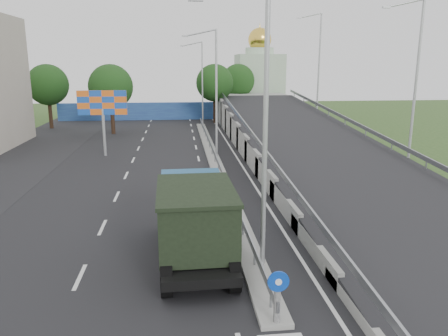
{
  "coord_description": "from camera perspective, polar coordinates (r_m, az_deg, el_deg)",
  "views": [
    {
      "loc": [
        -2.75,
        -9.1,
        7.67
      ],
      "look_at": [
        -0.39,
        13.51,
        2.2
      ],
      "focal_mm": 35.0,
      "sensor_mm": 36.0,
      "label": 1
    }
  ],
  "objects": [
    {
      "name": "road_surface",
      "position": [
        30.1,
        -6.24,
        -1.32
      ],
      "size": [
        26.0,
        90.0,
        0.04
      ],
      "primitive_type": "cube",
      "color": "black",
      "rests_on": "ground"
    },
    {
      "name": "median",
      "position": [
        34.07,
        -1.18,
        0.69
      ],
      "size": [
        1.0,
        44.0,
        0.2
      ],
      "primitive_type": "cube",
      "color": "gray",
      "rests_on": "ground"
    },
    {
      "name": "overpass_ramp",
      "position": [
        35.15,
        11.11,
        3.58
      ],
      "size": [
        10.0,
        50.0,
        3.5
      ],
      "color": "gray",
      "rests_on": "ground"
    },
    {
      "name": "median_guardrail",
      "position": [
        33.93,
        -1.18,
        1.76
      ],
      "size": [
        0.09,
        44.0,
        0.71
      ],
      "color": "gray",
      "rests_on": "median"
    },
    {
      "name": "sign_bollard",
      "position": [
        13.37,
        7.0,
        -16.35
      ],
      "size": [
        0.64,
        0.23,
        1.67
      ],
      "color": "black",
      "rests_on": "median"
    },
    {
      "name": "lamp_post_near",
      "position": [
        15.48,
        4.76,
        6.57
      ],
      "size": [
        2.74,
        0.18,
        10.08
      ],
      "color": "#B2B5B7",
      "rests_on": "median"
    },
    {
      "name": "lamp_post_mid",
      "position": [
        35.27,
        -1.32,
        10.5
      ],
      "size": [
        2.74,
        0.18,
        10.08
      ],
      "color": "#B2B5B7",
      "rests_on": "median"
    },
    {
      "name": "lamp_post_far",
      "position": [
        55.21,
        -3.05,
        11.58
      ],
      "size": [
        2.74,
        0.18,
        10.08
      ],
      "color": "#B2B5B7",
      "rests_on": "median"
    },
    {
      "name": "blue_wall",
      "position": [
        61.46,
        -7.15,
        7.39
      ],
      "size": [
        30.0,
        0.5,
        2.4
      ],
      "primitive_type": "cube",
      "color": "navy",
      "rests_on": "ground"
    },
    {
      "name": "church",
      "position": [
        70.31,
        4.59,
        11.57
      ],
      "size": [
        7.0,
        7.0,
        13.8
      ],
      "color": "#B2CCAD",
      "rests_on": "ground"
    },
    {
      "name": "billboard",
      "position": [
        37.79,
        -15.6,
        7.75
      ],
      "size": [
        4.0,
        0.24,
        5.5
      ],
      "color": "#B2B5B7",
      "rests_on": "ground"
    },
    {
      "name": "tree_left_mid",
      "position": [
        49.7,
        -14.57,
        10.23
      ],
      "size": [
        4.8,
        4.8,
        7.6
      ],
      "color": "black",
      "rests_on": "ground"
    },
    {
      "name": "tree_median_far",
      "position": [
        57.35,
        -1.22,
        11.04
      ],
      "size": [
        4.8,
        4.8,
        7.6
      ],
      "color": "black",
      "rests_on": "ground"
    },
    {
      "name": "tree_left_far",
      "position": [
        56.26,
        -22.03,
        10.03
      ],
      "size": [
        4.8,
        4.8,
        7.6
      ],
      "color": "black",
      "rests_on": "ground"
    },
    {
      "name": "tree_ramp_far",
      "position": [
        64.74,
        1.85,
        11.32
      ],
      "size": [
        4.8,
        4.8,
        7.6
      ],
      "color": "black",
      "rests_on": "ground"
    },
    {
      "name": "dump_truck",
      "position": [
        17.4,
        -3.84,
        -6.33
      ],
      "size": [
        2.95,
        7.33,
        3.2
      ],
      "rotation": [
        0.0,
        0.0,
        0.02
      ],
      "color": "black",
      "rests_on": "ground"
    }
  ]
}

